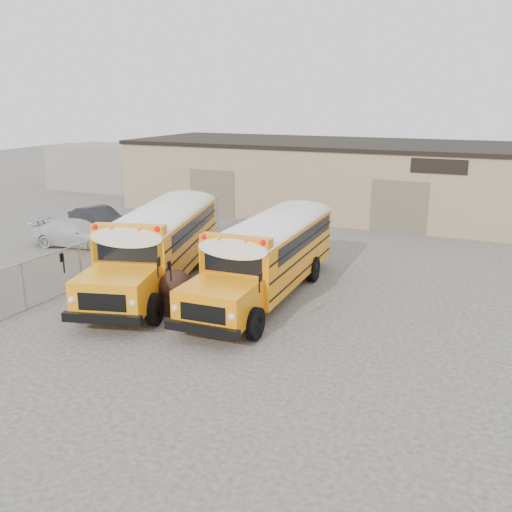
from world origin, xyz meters
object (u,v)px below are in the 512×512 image
at_px(school_bus_right, 314,219).
at_px(car_white, 77,233).
at_px(tarp_bundle, 176,291).
at_px(car_dark, 100,220).
at_px(school_bus_left, 198,209).

height_order(school_bus_right, car_white, school_bus_right).
xyz_separation_m(tarp_bundle, car_dark, (-10.86, 9.21, -0.11)).
distance_m(school_bus_left, school_bus_right, 6.26).
bearing_deg(school_bus_right, tarp_bundle, -101.25).
xyz_separation_m(school_bus_left, tarp_bundle, (4.33, -9.20, -1.03)).
distance_m(school_bus_left, tarp_bundle, 10.22).
bearing_deg(car_dark, car_white, -144.26).
relative_size(school_bus_left, car_dark, 2.57).
bearing_deg(car_dark, school_bus_left, -72.61).
distance_m(school_bus_left, car_white, 6.42).
height_order(tarp_bundle, car_white, tarp_bundle).
relative_size(tarp_bundle, car_dark, 0.37).
height_order(car_white, car_dark, car_dark).
distance_m(car_white, car_dark, 3.23).
bearing_deg(car_white, school_bus_left, -69.70).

